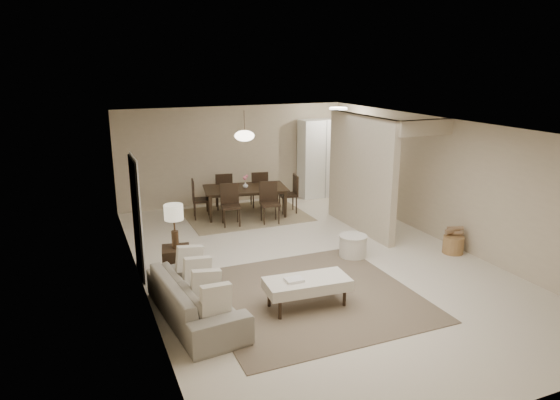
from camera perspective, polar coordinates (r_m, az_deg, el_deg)
name	(u,v)px	position (r m, az deg, el deg)	size (l,w,h in m)	color
floor	(310,261)	(9.32, 3.44, -6.97)	(9.00, 9.00, 0.00)	beige
ceiling	(312,126)	(8.68, 3.71, 8.48)	(9.00, 9.00, 0.00)	white
back_wall	(234,155)	(13.01, -5.24, 5.18)	(6.00, 6.00, 0.00)	tan
left_wall	(138,215)	(8.09, -15.87, -1.64)	(9.00, 9.00, 0.00)	tan
right_wall	(445,181)	(10.56, 18.35, 2.07)	(9.00, 9.00, 0.00)	tan
partition	(361,174)	(10.84, 9.21, 2.99)	(0.15, 2.50, 2.50)	tan
doorway	(137,218)	(8.73, -16.07, -2.00)	(0.04, 0.90, 2.04)	black
pantry_cabinet	(321,158)	(13.61, 4.73, 4.79)	(1.20, 0.55, 2.10)	white
flush_light	(338,108)	(12.57, 6.69, 10.35)	(0.44, 0.44, 0.05)	white
living_rug	(310,296)	(8.00, 3.43, -10.84)	(3.20, 3.20, 0.01)	brown
sofa	(195,298)	(7.32, -9.66, -10.98)	(0.84, 2.15, 0.63)	gray
ottoman_bench	(307,284)	(7.52, 3.11, -9.61)	(1.30, 0.66, 0.45)	silver
side_table	(177,262)	(8.78, -11.74, -6.91)	(0.46, 0.46, 0.51)	black
table_lamp	(174,216)	(8.51, -12.04, -1.81)	(0.32, 0.32, 0.76)	#48321F
round_pouf	(353,246)	(9.54, 8.33, -5.23)	(0.53, 0.53, 0.41)	silver
wicker_basket	(453,245)	(10.18, 19.18, -4.85)	(0.39, 0.39, 0.33)	olive
dining_rug	(246,215)	(12.03, -3.91, -1.73)	(2.80, 2.10, 0.01)	#8D7957
dining_table	(246,202)	(11.94, -3.94, -0.19)	(1.94, 1.08, 0.68)	black
dining_chairs	(246,197)	(11.91, -3.95, 0.39)	(2.53, 2.00, 0.93)	black
vase	(245,185)	(11.84, -3.97, 1.71)	(0.13, 0.13, 0.13)	white
yellow_mat	(367,211)	(12.48, 9.92, -1.30)	(0.87, 0.53, 0.01)	yellow
pendant_light	(244,136)	(11.62, -4.08, 7.33)	(0.46, 0.46, 0.71)	#48321F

